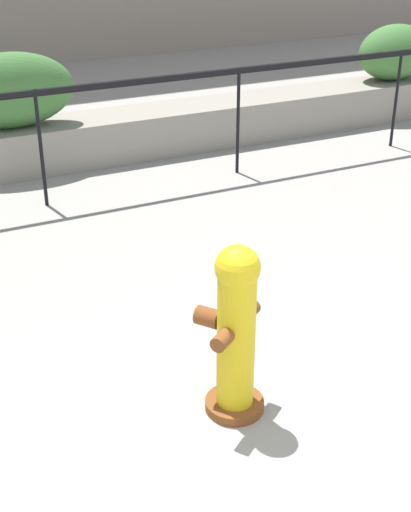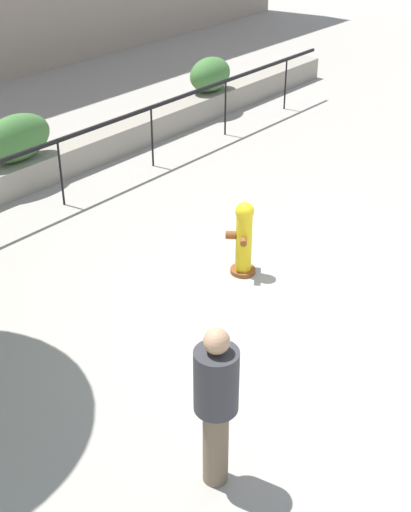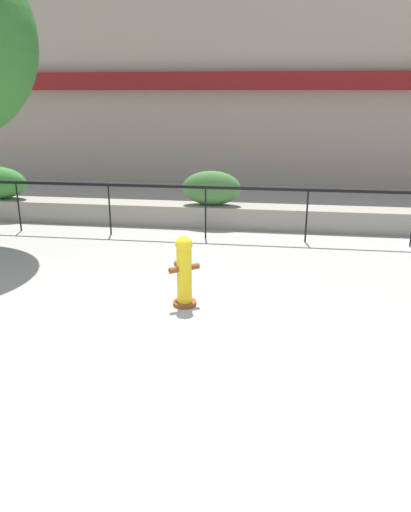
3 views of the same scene
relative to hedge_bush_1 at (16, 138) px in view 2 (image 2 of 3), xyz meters
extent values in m
plane|color=#9E9991|center=(0.01, -6.00, -0.90)|extent=(120.00, 120.00, 0.00)
cube|color=gray|center=(0.01, 0.00, -0.65)|extent=(18.00, 0.70, 0.50)
cube|color=black|center=(0.01, -1.10, 0.22)|extent=(15.00, 0.05, 0.06)
cylinder|color=black|center=(0.01, -1.10, -0.33)|extent=(0.04, 0.04, 1.15)
cylinder|color=black|center=(2.15, -1.10, -0.33)|extent=(0.04, 0.04, 1.15)
cylinder|color=black|center=(4.30, -1.10, -0.33)|extent=(0.04, 0.04, 1.15)
cylinder|color=black|center=(6.44, -1.10, -0.33)|extent=(0.04, 0.04, 1.15)
ellipsoid|color=#427538|center=(0.00, 0.00, 0.00)|extent=(1.37, 0.58, 0.80)
ellipsoid|color=#427538|center=(5.14, 0.00, -0.03)|extent=(1.08, 0.69, 0.73)
cylinder|color=brown|center=(0.20, -4.69, -0.87)|extent=(0.49, 0.49, 0.06)
cylinder|color=gold|center=(0.20, -4.69, -0.42)|extent=(0.31, 0.31, 0.85)
sphere|color=gold|center=(0.20, -4.69, 0.05)|extent=(0.25, 0.25, 0.25)
cylinder|color=brown|center=(0.10, -4.55, -0.31)|extent=(0.17, 0.18, 0.11)
cylinder|color=brown|center=(0.34, -4.59, -0.31)|extent=(0.15, 0.15, 0.09)
cylinder|color=brown|center=(0.06, -4.79, -0.31)|extent=(0.15, 0.15, 0.09)
cylinder|color=brown|center=(-2.94, -6.76, -0.46)|extent=(0.34, 0.34, 0.88)
cylinder|color=#333338|center=(-2.94, -6.76, 0.29)|extent=(0.57, 0.57, 0.62)
sphere|color=tan|center=(-2.94, -6.76, 0.71)|extent=(0.23, 0.23, 0.23)
camera|label=1|loc=(-1.44, -7.67, 1.84)|focal=50.00mm
camera|label=2|loc=(-6.66, -9.76, 4.31)|focal=50.00mm
camera|label=3|loc=(1.48, -11.47, 2.17)|focal=35.00mm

